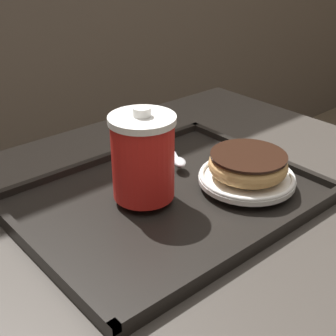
% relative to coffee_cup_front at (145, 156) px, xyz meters
% --- Properties ---
extents(cafe_table, '(1.07, 0.78, 0.72)m').
position_rel_coffee_cup_front_xyz_m(cafe_table, '(-0.00, -0.04, -0.24)').
color(cafe_table, '#38332D').
rests_on(cafe_table, ground_plane).
extents(serving_tray, '(0.46, 0.36, 0.02)m').
position_rel_coffee_cup_front_xyz_m(serving_tray, '(0.03, -0.01, -0.08)').
color(serving_tray, black).
rests_on(serving_tray, cafe_table).
extents(coffee_cup_front, '(0.10, 0.10, 0.14)m').
position_rel_coffee_cup_front_xyz_m(coffee_cup_front, '(0.00, 0.00, 0.00)').
color(coffee_cup_front, red).
rests_on(coffee_cup_front, serving_tray).
extents(plate_with_chocolate_donut, '(0.16, 0.16, 0.01)m').
position_rel_coffee_cup_front_xyz_m(plate_with_chocolate_donut, '(0.15, -0.08, -0.06)').
color(plate_with_chocolate_donut, white).
rests_on(plate_with_chocolate_donut, serving_tray).
extents(donut_chocolate_glazed, '(0.13, 0.13, 0.04)m').
position_rel_coffee_cup_front_xyz_m(donut_chocolate_glazed, '(0.15, -0.08, -0.03)').
color(donut_chocolate_glazed, tan).
rests_on(donut_chocolate_glazed, plate_with_chocolate_donut).
extents(spoon, '(0.09, 0.15, 0.01)m').
position_rel_coffee_cup_front_xyz_m(spoon, '(0.12, 0.06, -0.06)').
color(spoon, silver).
rests_on(spoon, serving_tray).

